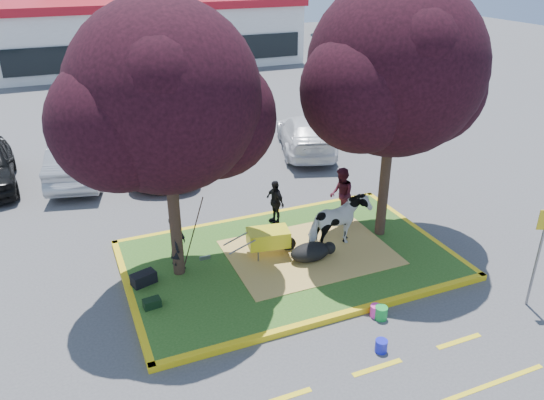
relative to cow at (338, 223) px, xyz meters
name	(u,v)px	position (x,y,z in m)	size (l,w,h in m)	color
ground	(289,262)	(-1.40, 0.04, -0.88)	(90.00, 90.00, 0.00)	#424244
median_island	(289,260)	(-1.40, 0.04, -0.81)	(8.00, 5.00, 0.15)	#26531A
curb_near	(337,317)	(-1.40, -2.54, -0.81)	(8.30, 0.16, 0.15)	yellow
curb_far	(254,218)	(-1.40, 2.62, -0.81)	(8.30, 0.16, 0.15)	yellow
curb_left	(130,295)	(-5.48, 0.04, -0.81)	(0.16, 5.30, 0.15)	yellow
curb_right	(418,231)	(2.68, 0.04, -0.81)	(0.16, 5.30, 0.15)	yellow
straw_bedding	(310,252)	(-0.80, 0.04, -0.73)	(4.20, 3.00, 0.01)	tan
tree_purple_left	(166,106)	(-4.18, 0.42, 3.48)	(5.06, 4.20, 6.51)	black
tree_purple_right	(396,76)	(1.52, 0.22, 3.68)	(5.30, 4.40, 6.82)	black
fire_lane_stripe_a	(284,398)	(-3.40, -4.16, -0.88)	(1.10, 0.12, 0.01)	yellow
fire_lane_stripe_b	(377,368)	(-1.40, -4.16, -0.88)	(1.10, 0.12, 0.01)	yellow
fire_lane_stripe_c	(459,341)	(0.60, -4.16, -0.88)	(1.10, 0.12, 0.01)	yellow
retail_building	(150,31)	(0.60, 28.02, 1.37)	(20.40, 8.40, 4.40)	silver
cow	(338,223)	(0.00, 0.00, 0.00)	(0.79, 1.73, 1.46)	white
calf	(310,252)	(-0.96, -0.30, -0.50)	(1.08, 0.61, 0.47)	black
handler	(178,244)	(-4.17, 0.50, 0.03)	(0.55, 0.36, 1.51)	black
visitor_a	(341,195)	(0.85, 1.36, 0.08)	(0.79, 0.62, 1.63)	#40121E
visitor_b	(275,202)	(-0.96, 2.00, -0.07)	(0.77, 0.32, 1.31)	black
wheelbarrow	(269,238)	(-1.83, 0.37, -0.23)	(1.92, 0.80, 0.72)	black
gear_bag_dark	(144,278)	(-5.10, 0.28, -0.58)	(0.57, 0.31, 0.29)	black
gear_bag_green	(152,303)	(-5.10, -0.72, -0.63)	(0.38, 0.24, 0.21)	black
sign_post	(541,243)	(2.90, -3.73, 0.73)	(0.35, 0.18, 2.60)	slate
bucket_green	(381,313)	(-0.49, -2.88, -0.73)	(0.28, 0.28, 0.30)	green
bucket_pink	(376,311)	(-0.55, -2.76, -0.74)	(0.25, 0.25, 0.27)	#FF38AC
bucket_blue	(381,346)	(-1.08, -3.78, -0.75)	(0.25, 0.25, 0.27)	#1920C8
car_silver	(81,156)	(-5.82, 8.09, -0.09)	(1.68, 4.80, 1.58)	#989A9F
car_red	(166,151)	(-2.89, 7.66, -0.15)	(2.41, 5.22, 1.45)	maroon
car_white	(306,134)	(2.73, 7.54, -0.17)	(2.00, 4.92, 1.43)	white
car_grey	(338,120)	(5.07, 9.04, -0.29)	(1.25, 3.58, 1.18)	#505157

